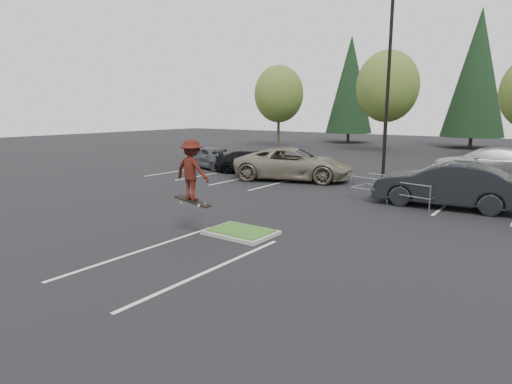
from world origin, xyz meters
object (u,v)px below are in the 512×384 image
Objects in this scene: skateboarder at (192,170)px; car_far_silver at (488,162)px; light_pole at (387,100)px; car_l_grey at (212,158)px; decid_b at (387,89)px; car_l_black at (252,162)px; cart_corral at (387,186)px; conif_a at (350,85)px; car_l_tan at (292,164)px; car_r_charc at (446,185)px; conif_b at (477,73)px; decid_a at (279,96)px.

skateboarder is 20.69m from car_far_silver.
car_l_grey is (-12.00, -0.50, -3.77)m from light_pole.
decid_b is 19.86m from car_l_black.
skateboarder is (-3.27, -9.09, 1.48)m from cart_corral.
conif_a reaches higher than car_l_tan.
cart_corral is 0.65× the size of car_far_silver.
skateboarder reaches higher than car_r_charc.
conif_b reaches higher than car_l_black.
decid_a is at bearing 15.69° from car_l_tan.
car_far_silver is at bearing -78.51° from car_l_black.
car_l_grey is at bearing -51.93° from skateboarder.
car_l_black is at bearing -76.49° from car_far_silver.
decid_b is at bearing -82.74° from skateboarder.
skateboarder reaches higher than car_l_black.
cart_corral is (20.08, -21.95, -4.90)m from decid_a.
car_far_silver is at bearing -67.37° from car_l_tan.
car_far_silver is (0.15, 10.45, -0.06)m from car_r_charc.
conif_a reaches higher than car_far_silver.
car_r_charc is (12.50, -3.14, 0.22)m from car_l_black.
cart_corral is (2.07, -32.41, -7.16)m from conif_b.
cart_corral is at bearing -87.74° from car_l_grey.
conif_b reaches higher than car_l_grey.
car_l_tan is (9.50, -29.37, -6.15)m from conif_a.
car_l_black is (-3.50, 0.87, -0.20)m from car_l_tan.
car_l_grey is at bearing -84.99° from conif_a.
decid_a is 20.22m from car_l_grey.
cart_corral is at bearing -47.54° from decid_a.
conif_a is 6.06× the size of skateboarder.
light_pole is 1.64× the size of car_far_silver.
decid_b is (-6.51, 18.53, 1.48)m from light_pole.
car_far_silver is (2.57, 10.72, 0.21)m from cart_corral.
conif_b is at bearing -93.07° from skateboarder.
car_r_charc is at bearing -82.03° from conif_b.
decid_a is 20.95m from conif_b.
conif_a is at bearing 130.17° from decid_b.
cart_corral is 9.77m from skateboarder.
light_pole is at bearing -70.65° from decid_b.
skateboarder is (-1.70, -13.00, -2.39)m from light_pole.
car_l_grey is (2.50, -28.50, -6.31)m from conif_a.
car_l_grey is (-7.00, 0.87, -0.16)m from car_l_tan.
car_l_tan is (-6.57, 2.54, 0.26)m from cart_corral.
conif_b reaches higher than car_far_silver.
conif_b is 23.25m from car_far_silver.
decid_a is 1.31× the size of car_l_tan.
car_l_grey reaches higher than car_l_black.
conif_a is 29.81m from car_l_black.
decid_a is at bearing -111.91° from conif_a.
car_l_tan is (1.51, -19.90, -5.10)m from decid_b.
car_l_tan is 12.27m from car_far_silver.
decid_b is at bearing -24.49° from car_l_black.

